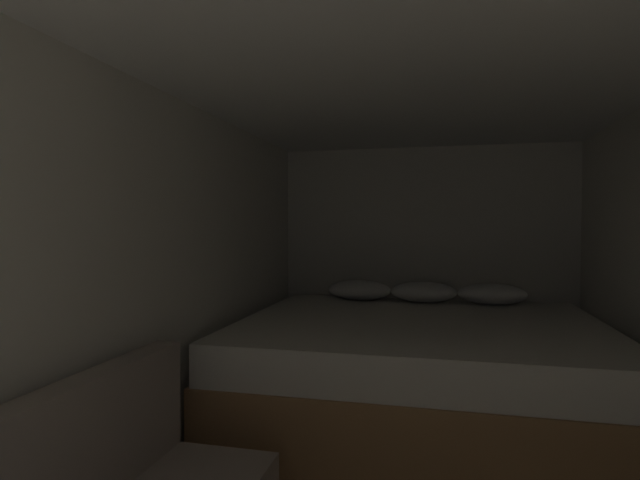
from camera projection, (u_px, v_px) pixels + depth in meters
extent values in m
cube|color=silver|center=(425.00, 265.00, 4.35)|extent=(2.57, 0.05, 2.03)
cube|color=silver|center=(132.00, 299.00, 2.31)|extent=(0.05, 4.75, 2.03)
cube|color=white|center=(409.00, 50.00, 1.99)|extent=(2.57, 4.75, 0.05)
cube|color=#9E7247|center=(419.00, 392.00, 3.33)|extent=(2.35, 2.00, 0.50)
cube|color=white|center=(420.00, 337.00, 3.32)|extent=(2.31, 1.96, 0.23)
ellipsoid|color=white|center=(359.00, 290.00, 4.20)|extent=(0.53, 0.33, 0.16)
ellipsoid|color=white|center=(492.00, 294.00, 3.95)|extent=(0.53, 0.33, 0.16)
ellipsoid|color=white|center=(424.00, 292.00, 4.08)|extent=(0.53, 0.33, 0.16)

